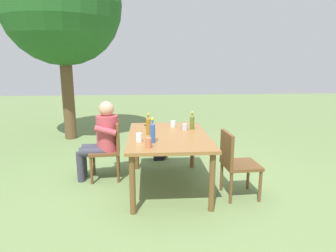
{
  "coord_description": "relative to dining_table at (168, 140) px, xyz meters",
  "views": [
    {
      "loc": [
        -3.81,
        0.28,
        1.72
      ],
      "look_at": [
        0.0,
        0.0,
        0.88
      ],
      "focal_mm": 30.73,
      "sensor_mm": 36.0,
      "label": 1
    }
  ],
  "objects": [
    {
      "name": "bottle_olive",
      "position": [
        0.3,
        -0.38,
        0.2
      ],
      "size": [
        0.06,
        0.06,
        0.26
      ],
      "color": "#566623",
      "rests_on": "dining_table"
    },
    {
      "name": "bottle_amber",
      "position": [
        0.02,
        0.27,
        0.21
      ],
      "size": [
        0.06,
        0.06,
        0.3
      ],
      "color": "#996019",
      "rests_on": "dining_table"
    },
    {
      "name": "person_in_white_shirt",
      "position": [
        0.36,
        0.95,
        -0.02
      ],
      "size": [
        0.47,
        0.61,
        1.18
      ],
      "color": "#B7424C",
      "rests_on": "ground_plane"
    },
    {
      "name": "shade_tree",
      "position": [
        2.83,
        2.06,
        2.24
      ],
      "size": [
        2.55,
        2.55,
        4.21
      ],
      "color": "brown",
      "rests_on": "ground_plane"
    },
    {
      "name": "chair_far_right",
      "position": [
        0.37,
        0.84,
        -0.19
      ],
      "size": [
        0.47,
        0.47,
        0.87
      ],
      "color": "brown",
      "rests_on": "ground_plane"
    },
    {
      "name": "table_knife",
      "position": [
        0.55,
        0.26,
        0.09
      ],
      "size": [
        0.18,
        0.19,
        0.01
      ],
      "color": "silver",
      "rests_on": "dining_table"
    },
    {
      "name": "cup_white",
      "position": [
        -0.34,
        0.39,
        0.14
      ],
      "size": [
        0.07,
        0.07,
        0.11
      ],
      "primitive_type": "cylinder",
      "color": "white",
      "rests_on": "dining_table"
    },
    {
      "name": "ground_plane",
      "position": [
        0.0,
        0.0,
        -0.68
      ],
      "size": [
        24.0,
        24.0,
        0.0
      ],
      "primitive_type": "plane",
      "color": "#6B844C"
    },
    {
      "name": "cup_terracotta",
      "position": [
        -0.61,
        0.27,
        0.14
      ],
      "size": [
        0.07,
        0.07,
        0.12
      ],
      "primitive_type": "cylinder",
      "color": "#BC6B47",
      "rests_on": "dining_table"
    },
    {
      "name": "backpack_by_near_side",
      "position": [
        1.23,
        0.08,
        -0.49
      ],
      "size": [
        0.29,
        0.23,
        0.39
      ],
      "color": "black",
      "rests_on": "ground_plane"
    },
    {
      "name": "cup_steel",
      "position": [
        0.26,
        -0.26,
        0.13
      ],
      "size": [
        0.08,
        0.08,
        0.09
      ],
      "primitive_type": "cylinder",
      "color": "#B2B7BC",
      "rests_on": "dining_table"
    },
    {
      "name": "chair_near_left",
      "position": [
        -0.37,
        -0.84,
        -0.19
      ],
      "size": [
        0.46,
        0.46,
        0.87
      ],
      "color": "brown",
      "rests_on": "ground_plane"
    },
    {
      "name": "cup_glass",
      "position": [
        0.48,
        -0.11,
        0.13
      ],
      "size": [
        0.08,
        0.08,
        0.09
      ],
      "primitive_type": "cylinder",
      "color": "silver",
      "rests_on": "dining_table"
    },
    {
      "name": "dining_table",
      "position": [
        0.0,
        0.0,
        0.0
      ],
      "size": [
        1.62,
        1.08,
        0.76
      ],
      "color": "olive",
      "rests_on": "ground_plane"
    },
    {
      "name": "bottle_blue",
      "position": [
        -0.39,
        0.22,
        0.22
      ],
      "size": [
        0.06,
        0.06,
        0.31
      ],
      "color": "#2D56A3",
      "rests_on": "dining_table"
    }
  ]
}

